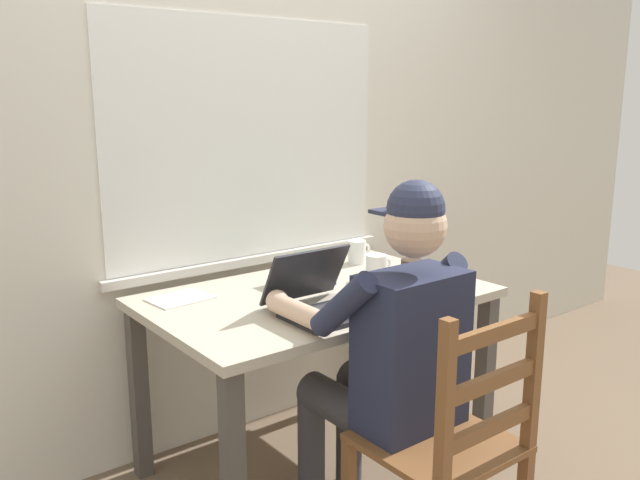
{
  "coord_description": "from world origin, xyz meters",
  "views": [
    {
      "loc": [
        -1.49,
        -1.95,
        1.48
      ],
      "look_at": [
        -0.02,
        -0.05,
        0.95
      ],
      "focal_mm": 37.3,
      "sensor_mm": 36.0,
      "label": 1
    }
  ],
  "objects": [
    {
      "name": "paper_pile_near_laptop",
      "position": [
        -0.45,
        0.25,
        0.73
      ],
      "size": [
        0.23,
        0.18,
        0.01
      ],
      "primitive_type": "cube",
      "rotation": [
        0.0,
        0.0,
        0.1
      ],
      "color": "white",
      "rests_on": "desk"
    },
    {
      "name": "coffee_mug_spare",
      "position": [
        0.31,
        0.0,
        0.78
      ],
      "size": [
        0.12,
        0.09,
        0.1
      ],
      "color": "white",
      "rests_on": "desk"
    },
    {
      "name": "coffee_mug_dark",
      "position": [
        0.39,
        -0.12,
        0.77
      ],
      "size": [
        0.12,
        0.08,
        0.1
      ],
      "color": "#38281E",
      "rests_on": "desk"
    },
    {
      "name": "desk",
      "position": [
        0.0,
        0.0,
        0.63
      ],
      "size": [
        1.28,
        0.81,
        0.73
      ],
      "color": "#BCB29E",
      "rests_on": "ground"
    },
    {
      "name": "book_stack_main",
      "position": [
        0.05,
        0.13,
        0.78
      ],
      "size": [
        0.2,
        0.18,
        0.11
      ],
      "color": "#2D5B9E",
      "rests_on": "desk"
    },
    {
      "name": "seated_person",
      "position": [
        -0.08,
        -0.48,
        0.67
      ],
      "size": [
        0.5,
        0.6,
        1.23
      ],
      "color": "#232842",
      "rests_on": "ground"
    },
    {
      "name": "coffee_mug_white",
      "position": [
        0.42,
        0.25,
        0.78
      ],
      "size": [
        0.12,
        0.08,
        0.1
      ],
      "color": "white",
      "rests_on": "desk"
    },
    {
      "name": "back_wall",
      "position": [
        0.0,
        0.49,
        1.3
      ],
      "size": [
        6.0,
        0.08,
        2.6
      ],
      "color": "silver",
      "rests_on": "ground"
    },
    {
      "name": "wooden_chair",
      "position": [
        -0.08,
        -0.76,
        0.45
      ],
      "size": [
        0.42,
        0.42,
        0.92
      ],
      "color": "brown",
      "rests_on": "ground"
    },
    {
      "name": "laptop",
      "position": [
        -0.12,
        -0.19,
        0.78
      ],
      "size": [
        0.33,
        0.34,
        0.21
      ],
      "color": "#232328",
      "rests_on": "desk"
    },
    {
      "name": "computer_mouse",
      "position": [
        0.11,
        -0.29,
        0.74
      ],
      "size": [
        0.06,
        0.1,
        0.03
      ],
      "primitive_type": "ellipsoid",
      "color": "black",
      "rests_on": "desk"
    },
    {
      "name": "ground_plane",
      "position": [
        0.0,
        0.0,
        0.0
      ],
      "size": [
        8.0,
        8.0,
        0.0
      ],
      "primitive_type": "plane",
      "color": "brown"
    },
    {
      "name": "paper_pile_back_corner",
      "position": [
        0.25,
        -0.23,
        0.73
      ],
      "size": [
        0.27,
        0.19,
        0.01
      ],
      "primitive_type": "cube",
      "rotation": [
        0.0,
        0.0,
        0.16
      ],
      "color": "white",
      "rests_on": "desk"
    }
  ]
}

